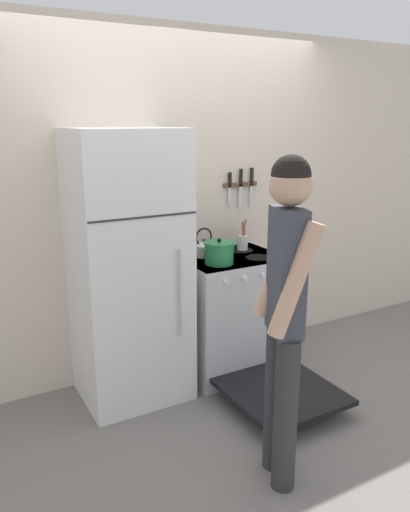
{
  "coord_description": "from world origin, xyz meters",
  "views": [
    {
      "loc": [
        -1.62,
        -3.34,
        1.89
      ],
      "look_at": [
        -0.0,
        -0.45,
        0.98
      ],
      "focal_mm": 35.0,
      "sensor_mm": 36.0,
      "label": 1
    }
  ],
  "objects": [
    {
      "name": "refrigerator",
      "position": [
        -0.5,
        -0.3,
        0.92
      ],
      "size": [
        0.71,
        0.63,
        1.84
      ],
      "color": "white",
      "rests_on": "ground_plane"
    },
    {
      "name": "person",
      "position": [
        -0.13,
        -1.5,
        0.99
      ],
      "size": [
        0.36,
        0.41,
        1.74
      ],
      "rotation": [
        0.0,
        0.0,
        1.23
      ],
      "color": "#2D2D30",
      "rests_on": "ground_plane"
    },
    {
      "name": "wall_knife_strip",
      "position": [
        0.57,
        -0.02,
        1.4
      ],
      "size": [
        0.31,
        0.03,
        0.31
      ],
      "color": "brown"
    },
    {
      "name": "dutch_oven_pot",
      "position": [
        0.13,
        -0.43,
        0.99
      ],
      "size": [
        0.26,
        0.21,
        0.18
      ],
      "color": "#237A42",
      "rests_on": "stove_range"
    },
    {
      "name": "wall_back",
      "position": [
        0.0,
        0.03,
        1.27
      ],
      "size": [
        10.0,
        0.06,
        2.55
      ],
      "color": "beige",
      "rests_on": "ground_plane"
    },
    {
      "name": "stove_range",
      "position": [
        0.3,
        -0.34,
        0.45
      ],
      "size": [
        0.76,
        1.33,
        0.9
      ],
      "color": "silver",
      "rests_on": "ground_plane"
    },
    {
      "name": "ground_plane",
      "position": [
        0.0,
        0.0,
        0.0
      ],
      "size": [
        14.0,
        14.0,
        0.0
      ],
      "primitive_type": "plane",
      "color": "slate"
    },
    {
      "name": "tea_kettle",
      "position": [
        0.14,
        -0.18,
        0.96
      ],
      "size": [
        0.23,
        0.18,
        0.21
      ],
      "color": "silver",
      "rests_on": "stove_range"
    },
    {
      "name": "utensil_jar",
      "position": [
        0.49,
        -0.18,
        0.97
      ],
      "size": [
        0.08,
        0.08,
        0.24
      ],
      "color": "silver",
      "rests_on": "stove_range"
    }
  ]
}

